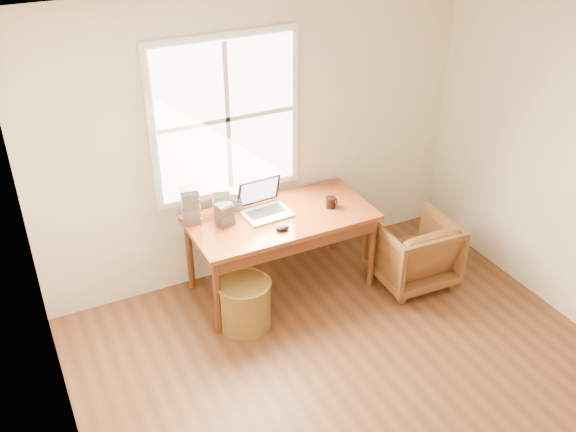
# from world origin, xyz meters

# --- Properties ---
(room_shell) EXTENTS (4.04, 4.54, 2.64)m
(room_shell) POSITION_xyz_m (-0.02, 0.16, 1.32)
(room_shell) COLOR brown
(room_shell) RESTS_ON ground
(desk) EXTENTS (1.60, 0.80, 0.04)m
(desk) POSITION_xyz_m (0.00, 1.80, 0.73)
(desk) COLOR brown
(desk) RESTS_ON room_shell
(armchair) EXTENTS (0.71, 0.73, 0.63)m
(armchair) POSITION_xyz_m (1.12, 1.37, 0.32)
(armchair) COLOR brown
(armchair) RESTS_ON room_shell
(wicker_stool) EXTENTS (0.50, 0.50, 0.43)m
(wicker_stool) POSITION_xyz_m (-0.51, 1.45, 0.22)
(wicker_stool) COLOR brown
(wicker_stool) RESTS_ON room_shell
(laptop) EXTENTS (0.42, 0.44, 0.30)m
(laptop) POSITION_xyz_m (-0.10, 1.86, 0.90)
(laptop) COLOR silver
(laptop) RESTS_ON desk
(mouse) EXTENTS (0.13, 0.08, 0.04)m
(mouse) POSITION_xyz_m (-0.10, 1.58, 0.77)
(mouse) COLOR black
(mouse) RESTS_ON desk
(coffee_mug) EXTENTS (0.11, 0.11, 0.10)m
(coffee_mug) POSITION_xyz_m (0.45, 1.74, 0.80)
(coffee_mug) COLOR black
(coffee_mug) RESTS_ON desk
(cd_stack_a) EXTENTS (0.18, 0.16, 0.28)m
(cd_stack_a) POSITION_xyz_m (-0.46, 2.00, 0.89)
(cd_stack_a) COLOR silver
(cd_stack_a) RESTS_ON desk
(cd_stack_b) EXTENTS (0.16, 0.15, 0.20)m
(cd_stack_b) POSITION_xyz_m (-0.49, 1.88, 0.85)
(cd_stack_b) COLOR black
(cd_stack_b) RESTS_ON desk
(cd_stack_c) EXTENTS (0.16, 0.15, 0.32)m
(cd_stack_c) POSITION_xyz_m (-0.72, 2.05, 0.91)
(cd_stack_c) COLOR #9E9EAB
(cd_stack_c) RESTS_ON desk
(cd_stack_d) EXTENTS (0.17, 0.17, 0.17)m
(cd_stack_d) POSITION_xyz_m (-0.30, 2.10, 0.84)
(cd_stack_d) COLOR silver
(cd_stack_d) RESTS_ON desk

